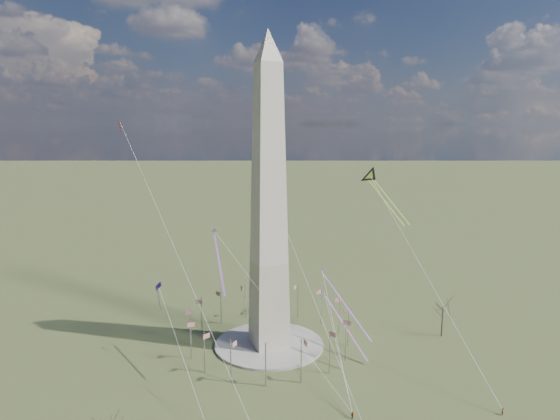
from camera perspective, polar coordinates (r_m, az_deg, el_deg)
name	(u,v)px	position (r m, az deg, el deg)	size (l,w,h in m)	color
ground	(269,345)	(171.53, -1.24, -15.22)	(2000.00, 2000.00, 0.00)	#535A2D
plaza	(269,344)	(171.36, -1.24, -15.10)	(36.00, 36.00, 0.80)	#B0AAA1
washington_monument	(269,203)	(157.37, -1.31, 0.81)	(15.56, 15.56, 100.00)	beige
flagpole_ring	(269,325)	(168.58, -1.25, -12.98)	(54.40, 54.40, 13.00)	#B2B3B8
tree_near	(443,308)	(183.13, 18.12, -10.59)	(8.23, 8.23, 14.40)	#48352B
person_east	(502,411)	(146.84, 24.07, -20.28)	(0.72, 0.47, 1.96)	gray
person_centre	(352,415)	(135.62, 8.28, -22.19)	(1.07, 0.45, 1.83)	gray
kite_delta_black	(372,179)	(180.98, 10.46, 3.56)	(8.41, 22.17, 18.18)	black
kite_diamond_purple	(158,289)	(161.45, -13.72, -8.78)	(1.74, 2.97, 9.42)	navy
kite_streamer_left	(337,293)	(160.28, 6.58, -9.40)	(6.32, 24.25, 16.81)	#F3264E
kite_streamer_mid	(218,253)	(146.39, -7.14, -4.87)	(3.88, 21.28, 14.63)	#F3264E
kite_streamer_right	(338,315)	(167.89, 6.66, -11.80)	(5.08, 23.68, 16.33)	#F3264E
kite_small_red	(120,123)	(187.25, -17.83, 9.46)	(1.46, 2.13, 4.48)	red
kite_small_white	(260,165)	(199.02, -2.29, 5.14)	(1.15, 1.90, 4.42)	silver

